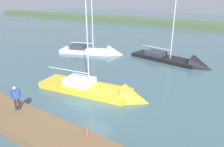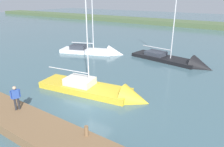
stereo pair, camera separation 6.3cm
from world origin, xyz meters
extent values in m
plane|color=#42606B|center=(0.00, 0.00, 0.00)|extent=(200.00, 200.00, 0.00)
cube|color=#4C603D|center=(0.00, -49.93, 0.00)|extent=(180.00, 8.00, 2.40)
cube|color=brown|center=(0.00, 4.64, 0.32)|extent=(27.10, 2.54, 0.64)
cylinder|color=brown|center=(-2.71, 3.75, 0.93)|extent=(0.23, 0.23, 0.57)
cube|color=black|center=(-0.20, -14.49, 0.01)|extent=(8.82, 3.96, 0.83)
cone|color=black|center=(-5.05, -13.71, 0.01)|extent=(2.77, 2.99, 2.64)
cube|color=#333842|center=(1.05, -14.69, 0.68)|extent=(2.69, 2.31, 0.50)
cylinder|color=silver|center=(-1.08, -14.35, 5.75)|extent=(0.13, 0.13, 10.64)
cylinder|color=silver|center=(1.02, -14.69, 1.43)|extent=(4.22, 0.78, 0.11)
cube|color=gold|center=(2.07, -1.57, 0.05)|extent=(8.45, 3.65, 0.99)
cone|color=gold|center=(-2.55, -2.31, 0.05)|extent=(2.50, 2.70, 2.39)
cube|color=silver|center=(2.54, -1.49, 0.84)|extent=(2.67, 2.09, 0.60)
cylinder|color=silver|center=(1.62, -1.64, 5.75)|extent=(0.10, 0.10, 10.41)
cylinder|color=silver|center=(3.70, -1.31, 1.69)|extent=(4.17, 0.74, 0.08)
cube|color=white|center=(10.53, -11.75, 0.02)|extent=(7.91, 4.86, 0.97)
cone|color=white|center=(6.42, -13.25, 0.02)|extent=(2.89, 3.03, 2.43)
cube|color=#333842|center=(11.72, -11.32, 0.80)|extent=(2.61, 2.35, 0.59)
cylinder|color=silver|center=(9.55, -12.11, 4.69)|extent=(0.14, 0.14, 8.36)
cylinder|color=silver|center=(11.11, -11.54, 1.42)|extent=(3.15, 1.24, 0.11)
cylinder|color=#28282D|center=(2.89, 4.11, 1.06)|extent=(0.14, 0.14, 0.84)
cylinder|color=#28282D|center=(2.97, 4.30, 1.06)|extent=(0.14, 0.14, 0.84)
cube|color=#2D4C9E|center=(2.93, 4.21, 1.78)|extent=(0.38, 0.50, 0.59)
sphere|color=tan|center=(2.93, 4.21, 2.22)|extent=(0.23, 0.23, 0.23)
cylinder|color=#2D4C9E|center=(2.83, 3.95, 1.79)|extent=(0.09, 0.09, 0.56)
cylinder|color=#2D4C9E|center=(3.04, 4.46, 1.79)|extent=(0.09, 0.09, 0.56)
camera|label=1|loc=(-9.18, 10.95, 7.79)|focal=33.66mm
camera|label=2|loc=(-9.23, 10.92, 7.79)|focal=33.66mm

